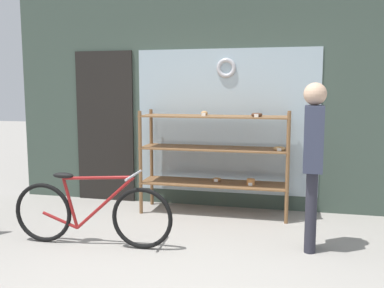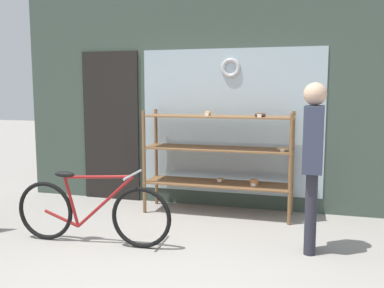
# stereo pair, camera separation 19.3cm
# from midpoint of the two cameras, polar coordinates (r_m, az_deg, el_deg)

# --- Properties ---
(ground_plane) EXTENTS (30.00, 30.00, 0.00)m
(ground_plane) POSITION_cam_midpoint_polar(r_m,az_deg,el_deg) (3.83, -3.23, -17.05)
(ground_plane) COLOR gray
(storefront_facade) EXTENTS (5.58, 0.13, 3.43)m
(storefront_facade) POSITION_cam_midpoint_polar(r_m,az_deg,el_deg) (5.72, 3.86, 8.22)
(storefront_facade) COLOR #3D4C42
(storefront_facade) RESTS_ON ground_plane
(display_case) EXTENTS (1.86, 0.48, 1.31)m
(display_case) POSITION_cam_midpoint_polar(r_m,az_deg,el_deg) (5.37, 4.72, -1.06)
(display_case) COLOR brown
(display_case) RESTS_ON ground_plane
(bicycle) EXTENTS (1.69, 0.46, 0.76)m
(bicycle) POSITION_cam_midpoint_polar(r_m,az_deg,el_deg) (4.51, -12.09, -8.80)
(bicycle) COLOR black
(bicycle) RESTS_ON ground_plane
(pedestrian) EXTENTS (0.22, 0.33, 1.64)m
(pedestrian) POSITION_cam_midpoint_polar(r_m,az_deg,el_deg) (4.23, 17.10, -1.33)
(pedestrian) COLOR #282833
(pedestrian) RESTS_ON ground_plane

